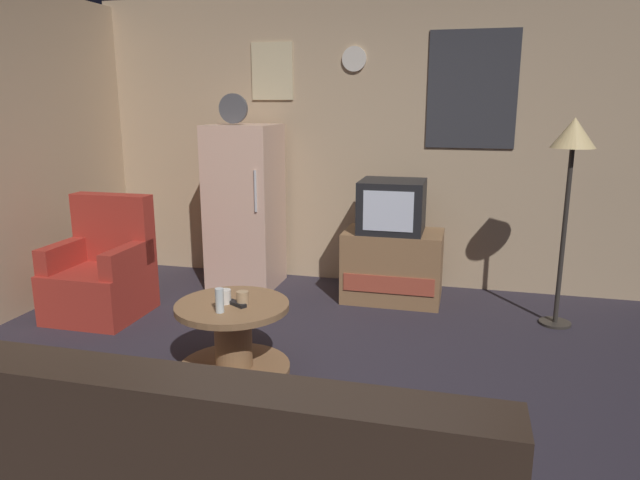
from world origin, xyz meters
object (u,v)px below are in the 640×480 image
(crt_tv, at_px, (392,206))
(wine_glass, at_px, (220,300))
(fridge, at_px, (245,206))
(tv_stand, at_px, (393,266))
(coffee_table, at_px, (233,338))
(mug_ceramic_white, at_px, (225,296))
(armchair, at_px, (102,274))
(remote_control, at_px, (237,304))
(mug_ceramic_tan, at_px, (243,298))
(standing_lamp, at_px, (572,150))

(crt_tv, distance_m, wine_glass, 2.00)
(fridge, relative_size, tv_stand, 2.11)
(coffee_table, relative_size, mug_ceramic_white, 8.00)
(fridge, height_order, armchair, fridge)
(fridge, relative_size, coffee_table, 2.46)
(coffee_table, bearing_deg, remote_control, -31.10)
(crt_tv, bearing_deg, mug_ceramic_tan, -112.98)
(tv_stand, xyz_separation_m, remote_control, (-0.76, -1.68, 0.17))
(coffee_table, bearing_deg, mug_ceramic_white, -170.12)
(wine_glass, distance_m, mug_ceramic_white, 0.16)
(tv_stand, xyz_separation_m, crt_tv, (-0.02, -0.00, 0.53))
(fridge, xyz_separation_m, wine_glass, (0.58, -1.90, -0.22))
(fridge, relative_size, mug_ceramic_tan, 19.67)
(fridge, height_order, mug_ceramic_tan, fridge)
(mug_ceramic_tan, height_order, armchair, armchair)
(wine_glass, xyz_separation_m, remote_control, (0.05, 0.14, -0.06))
(standing_lamp, xyz_separation_m, remote_control, (-2.08, -1.40, -0.88))
(mug_ceramic_white, bearing_deg, armchair, 152.30)
(tv_stand, distance_m, wine_glass, 2.00)
(standing_lamp, relative_size, mug_ceramic_tan, 17.67)
(remote_control, distance_m, armchair, 1.66)
(mug_ceramic_white, relative_size, remote_control, 0.60)
(wine_glass, bearing_deg, coffee_table, 86.81)
(fridge, xyz_separation_m, standing_lamp, (2.71, -0.36, 0.60))
(fridge, distance_m, armchair, 1.39)
(coffee_table, relative_size, mug_ceramic_tan, 8.00)
(fridge, height_order, tv_stand, fridge)
(crt_tv, height_order, wine_glass, crt_tv)
(fridge, distance_m, coffee_table, 1.91)
(mug_ceramic_white, distance_m, mug_ceramic_tan, 0.12)
(crt_tv, distance_m, remote_control, 1.87)
(mug_ceramic_tan, relative_size, remote_control, 0.60)
(mug_ceramic_white, relative_size, mug_ceramic_tan, 1.00)
(standing_lamp, bearing_deg, remote_control, -145.98)
(remote_control, bearing_deg, tv_stand, 96.22)
(crt_tv, xyz_separation_m, wine_glass, (-0.79, -1.82, -0.30))
(mug_ceramic_tan, bearing_deg, coffee_table, 169.80)
(tv_stand, distance_m, remote_control, 1.85)
(standing_lamp, height_order, mug_ceramic_tan, standing_lamp)
(standing_lamp, height_order, mug_ceramic_white, standing_lamp)
(crt_tv, relative_size, remote_control, 3.60)
(mug_ceramic_tan, bearing_deg, wine_glass, -120.39)
(crt_tv, bearing_deg, remote_control, -113.88)
(standing_lamp, relative_size, remote_control, 10.60)
(mug_ceramic_white, distance_m, remote_control, 0.09)
(standing_lamp, relative_size, armchair, 1.66)
(wine_glass, xyz_separation_m, armchair, (-1.43, 0.89, -0.20))
(wine_glass, distance_m, armchair, 1.69)
(tv_stand, bearing_deg, armchair, -157.50)
(tv_stand, xyz_separation_m, mug_ceramic_tan, (-0.73, -1.67, 0.20))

